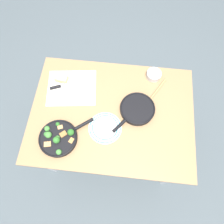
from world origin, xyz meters
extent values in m
plane|color=#424C51|center=(0.00, 0.00, 0.00)|extent=(14.00, 14.00, 0.00)
cube|color=olive|center=(0.00, 0.00, 0.74)|extent=(1.21, 0.88, 0.03)
cylinder|color=#BCBCC1|center=(-0.54, -0.38, 0.36)|extent=(0.05, 0.05, 0.73)
cylinder|color=#BCBCC1|center=(0.54, -0.38, 0.36)|extent=(0.05, 0.05, 0.73)
cylinder|color=#BCBCC1|center=(-0.54, 0.38, 0.36)|extent=(0.05, 0.05, 0.73)
cylinder|color=#BCBCC1|center=(0.54, 0.38, 0.36)|extent=(0.05, 0.05, 0.73)
cylinder|color=black|center=(0.35, 0.24, 0.77)|extent=(0.26, 0.26, 0.04)
torus|color=black|center=(0.35, 0.24, 0.79)|extent=(0.26, 0.26, 0.01)
cylinder|color=black|center=(0.19, 0.11, 0.78)|extent=(0.13, 0.11, 0.02)
cylinder|color=#245B1C|center=(0.35, 0.26, 0.78)|extent=(0.02, 0.02, 0.03)
sphere|color=#2D6B28|center=(0.35, 0.26, 0.81)|extent=(0.05, 0.05, 0.05)
cylinder|color=#2C6823|center=(0.43, 0.22, 0.77)|extent=(0.01, 0.01, 0.02)
sphere|color=#387A33|center=(0.43, 0.22, 0.79)|extent=(0.03, 0.03, 0.03)
cylinder|color=#357027|center=(0.41, 0.23, 0.78)|extent=(0.02, 0.02, 0.03)
sphere|color=#428438|center=(0.41, 0.23, 0.81)|extent=(0.05, 0.05, 0.05)
cylinder|color=#357027|center=(0.35, 0.24, 0.77)|extent=(0.01, 0.01, 0.02)
sphere|color=#428438|center=(0.35, 0.24, 0.80)|extent=(0.03, 0.03, 0.03)
cylinder|color=#357027|center=(0.32, 0.33, 0.78)|extent=(0.01, 0.01, 0.02)
sphere|color=#428438|center=(0.32, 0.33, 0.80)|extent=(0.04, 0.04, 0.04)
cylinder|color=#357027|center=(0.43, 0.18, 0.78)|extent=(0.01, 0.01, 0.02)
sphere|color=#428438|center=(0.43, 0.18, 0.80)|extent=(0.04, 0.04, 0.04)
cylinder|color=#205218|center=(0.37, 0.14, 0.77)|extent=(0.01, 0.01, 0.02)
sphere|color=#286023|center=(0.37, 0.14, 0.79)|extent=(0.03, 0.03, 0.03)
cylinder|color=#245B1C|center=(0.35, 0.24, 0.77)|extent=(0.01, 0.01, 0.02)
sphere|color=#2D6B28|center=(0.35, 0.24, 0.80)|extent=(0.03, 0.03, 0.03)
cylinder|color=#205218|center=(0.26, 0.19, 0.78)|extent=(0.02, 0.02, 0.03)
sphere|color=#286023|center=(0.26, 0.19, 0.81)|extent=(0.05, 0.05, 0.05)
cube|color=#9E703D|center=(0.25, 0.25, 0.78)|extent=(0.04, 0.05, 0.03)
cube|color=olive|center=(0.32, 0.21, 0.78)|extent=(0.06, 0.06, 0.04)
cube|color=#AD7F4C|center=(0.41, 0.29, 0.78)|extent=(0.05, 0.04, 0.04)
cube|color=#AD7F4C|center=(0.35, 0.16, 0.78)|extent=(0.04, 0.04, 0.03)
cylinder|color=black|center=(-0.18, -0.04, 0.77)|extent=(0.25, 0.25, 0.04)
torus|color=black|center=(-0.18, -0.04, 0.79)|extent=(0.26, 0.26, 0.01)
cylinder|color=black|center=(-0.06, 0.10, 0.78)|extent=(0.10, 0.11, 0.02)
cylinder|color=#EAD170|center=(-0.18, -0.04, 0.77)|extent=(0.21, 0.21, 0.02)
cylinder|color=#A87A4C|center=(-0.31, -0.20, 0.76)|extent=(0.17, 0.27, 0.02)
ellipsoid|color=#A87A4C|center=(-0.22, -0.05, 0.76)|extent=(0.07, 0.08, 0.02)
cube|color=beige|center=(0.34, -0.18, 0.76)|extent=(0.41, 0.36, 0.00)
cube|color=silver|center=(0.35, -0.21, 0.76)|extent=(0.16, 0.08, 0.01)
cylinder|color=black|center=(0.46, -0.16, 0.77)|extent=(0.09, 0.05, 0.02)
cube|color=#EFD67A|center=(0.42, -0.24, 0.78)|extent=(0.10, 0.07, 0.04)
cylinder|color=silver|center=(0.04, 0.12, 0.76)|extent=(0.24, 0.24, 0.01)
torus|color=teal|center=(0.04, 0.12, 0.77)|extent=(0.23, 0.23, 0.01)
cylinder|color=silver|center=(0.04, 0.12, 0.77)|extent=(0.20, 0.20, 0.01)
torus|color=teal|center=(0.04, 0.12, 0.78)|extent=(0.19, 0.19, 0.01)
cylinder|color=#B7B7BC|center=(-0.29, -0.35, 0.78)|extent=(0.12, 0.12, 0.05)
camera|label=1|loc=(-0.06, 0.55, 2.13)|focal=32.00mm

